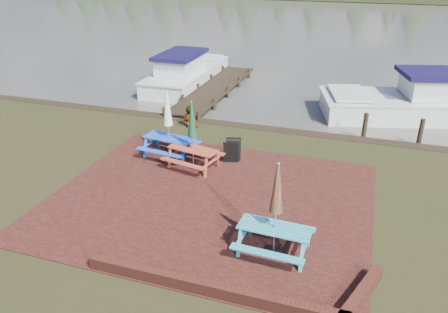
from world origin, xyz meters
The scene contains 12 objects.
ground centered at (0.00, 0.00, 0.00)m, with size 120.00×120.00×0.00m, color black.
paving centered at (0.00, 1.00, 0.01)m, with size 9.00×7.50×0.02m, color #3C1713.
brick_wall centered at (2.15, -2.42, 0.15)m, with size 6.21×1.79×0.30m.
water centered at (0.00, 37.00, 0.00)m, with size 120.00×60.00×0.02m, color #413F38.
picnic_table_teal centered at (2.27, -0.81, 0.82)m, with size 1.76×1.58×2.35m.
picnic_table_red centered at (-1.23, 2.79, 0.79)m, with size 1.89×1.75×2.26m.
picnic_table_blue centered at (-2.33, 3.33, 0.84)m, with size 1.90×1.74×2.41m.
chalkboard centered at (-0.14, 3.59, 0.42)m, with size 0.54×0.59×0.81m.
jetty centered at (-3.50, 11.28, 0.11)m, with size 1.76×9.08×1.00m.
boat_jetty centered at (-5.60, 12.54, 0.43)m, with size 2.57×7.29×2.10m.
boat_near centered at (6.37, 11.00, 0.48)m, with size 8.92×5.04×2.29m.
person centered at (-2.73, 6.17, 0.91)m, with size 0.66×0.43×1.81m, color gray.
Camera 1 is at (3.82, -9.15, 6.44)m, focal length 35.00 mm.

